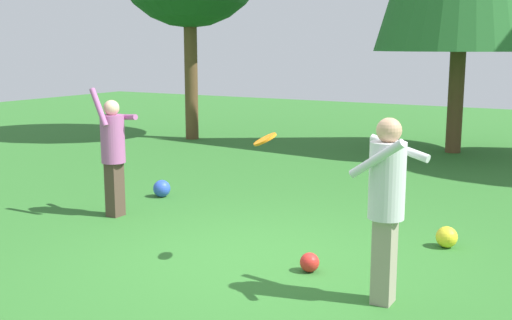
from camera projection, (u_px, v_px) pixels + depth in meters
ground_plane at (255, 260)px, 7.23m from camera, size 40.00×40.00×0.00m
person_thrower at (113, 148)px, 8.93m from camera, size 0.59×0.59×1.85m
person_catcher at (387, 195)px, 5.84m from camera, size 0.67×0.59×1.78m
frisbee at (265, 139)px, 6.77m from camera, size 0.36×0.36×0.15m
ball_yellow at (447, 237)px, 7.65m from camera, size 0.26×0.26×0.26m
ball_red at (310, 262)px, 6.83m from camera, size 0.21×0.21×0.21m
ball_blue at (162, 188)px, 10.22m from camera, size 0.28×0.28×0.28m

